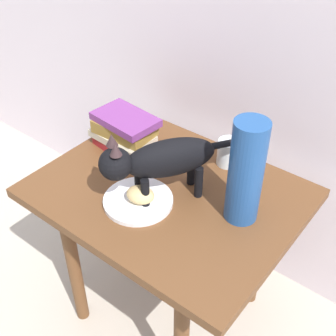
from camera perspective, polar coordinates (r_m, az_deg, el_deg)
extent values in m
plane|color=#B2A899|center=(1.74, 0.00, -17.21)|extent=(6.00, 6.00, 0.00)
cube|color=brown|center=(1.32, 0.00, -3.25)|extent=(0.76, 0.59, 0.03)
cylinder|color=brown|center=(1.54, -11.98, -12.18)|extent=(0.04, 0.04, 0.54)
cylinder|color=brown|center=(1.75, -1.22, -3.60)|extent=(0.04, 0.04, 0.54)
cylinder|color=brown|center=(1.58, 11.53, -10.13)|extent=(0.04, 0.04, 0.54)
cylinder|color=white|center=(1.27, -3.84, -4.19)|extent=(0.20, 0.20, 0.01)
ellipsoid|color=#E0BC7A|center=(1.24, -3.56, -3.45)|extent=(0.10, 0.08, 0.05)
cylinder|color=black|center=(1.22, -3.04, -3.33)|extent=(0.02, 0.02, 0.10)
cylinder|color=black|center=(1.27, -3.79, -1.64)|extent=(0.02, 0.02, 0.10)
cylinder|color=black|center=(1.26, 3.95, -1.82)|extent=(0.02, 0.02, 0.10)
cylinder|color=black|center=(1.31, 2.98, -0.23)|extent=(0.02, 0.02, 0.10)
ellipsoid|color=black|center=(1.21, 0.30, 1.34)|extent=(0.22, 0.27, 0.11)
sphere|color=black|center=(1.17, -6.77, 0.51)|extent=(0.09, 0.09, 0.09)
cone|color=#332224|center=(1.12, -6.74, 2.40)|extent=(0.03, 0.03, 0.03)
cone|color=#332224|center=(1.16, -7.24, 3.60)|extent=(0.03, 0.03, 0.03)
cylinder|color=black|center=(1.28, 8.94, 3.39)|extent=(0.10, 0.14, 0.02)
cube|color=maroon|center=(1.48, -5.45, 3.09)|extent=(0.21, 0.16, 0.03)
cube|color=#BCB299|center=(1.47, -5.84, 4.08)|extent=(0.21, 0.13, 0.02)
cube|color=olive|center=(1.45, -5.61, 5.16)|extent=(0.19, 0.13, 0.04)
cube|color=#72337A|center=(1.43, -5.48, 6.23)|extent=(0.22, 0.15, 0.02)
cylinder|color=navy|center=(1.15, 9.94, -0.57)|extent=(0.09, 0.09, 0.30)
cylinder|color=silver|center=(1.40, 7.73, 2.00)|extent=(0.07, 0.07, 0.08)
cylinder|color=silver|center=(1.41, 7.66, 1.33)|extent=(0.06, 0.06, 0.04)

